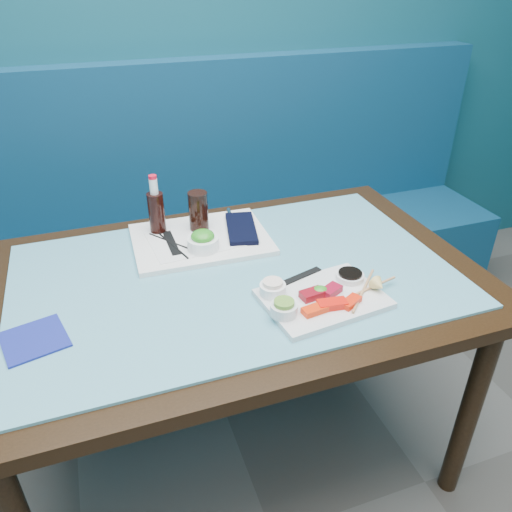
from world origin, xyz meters
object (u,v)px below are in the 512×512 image
object	(u,v)px
seaweed_bowl	(203,243)
cola_bottle_body	(157,215)
booth_bench	(182,250)
sashimi_plate	(323,299)
dining_table	(235,299)
blue_napkin	(34,340)
cola_glass	(198,211)
serving_tray	(201,239)

from	to	relation	value
seaweed_bowl	cola_bottle_body	size ratio (longest dim) A/B	0.65
booth_bench	sashimi_plate	bearing A→B (deg)	-80.33
dining_table	cola_bottle_body	xyz separation A→B (m)	(-0.16, 0.30, 0.16)
dining_table	blue_napkin	bearing A→B (deg)	-167.05
cola_glass	blue_napkin	distance (m)	0.63
seaweed_bowl	cola_bottle_body	distance (m)	0.20
dining_table	cola_glass	xyz separation A→B (m)	(-0.03, 0.27, 0.17)
dining_table	booth_bench	bearing A→B (deg)	90.00
dining_table	blue_napkin	xyz separation A→B (m)	(-0.53, -0.12, 0.09)
booth_bench	cola_bottle_body	distance (m)	0.73
cola_bottle_body	sashimi_plate	bearing A→B (deg)	-55.85
cola_glass	cola_bottle_body	distance (m)	0.13
serving_tray	cola_glass	size ratio (longest dim) A/B	3.28
sashimi_plate	seaweed_bowl	bearing A→B (deg)	117.56
seaweed_bowl	dining_table	bearing A→B (deg)	-68.31
dining_table	seaweed_bowl	size ratio (longest dim) A/B	14.63
cola_glass	blue_napkin	size ratio (longest dim) A/B	0.91
blue_napkin	serving_tray	bearing A→B (deg)	34.61
cola_bottle_body	blue_napkin	distance (m)	0.56
serving_tray	cola_bottle_body	world-z (taller)	cola_bottle_body
cola_glass	cola_bottle_body	bearing A→B (deg)	167.33
booth_bench	cola_bottle_body	world-z (taller)	booth_bench
sashimi_plate	blue_napkin	xyz separation A→B (m)	(-0.71, 0.08, -0.01)
dining_table	serving_tray	distance (m)	0.24
cola_glass	blue_napkin	bearing A→B (deg)	-141.79
dining_table	cola_glass	size ratio (longest dim) A/B	10.97
cola_glass	serving_tray	bearing A→B (deg)	-100.30
sashimi_plate	serving_tray	size ratio (longest dim) A/B	0.74
sashimi_plate	cola_bottle_body	bearing A→B (deg)	117.59
cola_glass	blue_napkin	world-z (taller)	cola_glass
booth_bench	cola_bottle_body	size ratio (longest dim) A/B	20.44
serving_tray	cola_bottle_body	distance (m)	0.16
cola_bottle_body	booth_bench	bearing A→B (deg)	73.30
serving_tray	cola_glass	distance (m)	0.09
cola_bottle_body	dining_table	bearing A→B (deg)	-61.23
seaweed_bowl	cola_glass	world-z (taller)	cola_glass
booth_bench	sashimi_plate	world-z (taller)	booth_bench
booth_bench	serving_tray	xyz separation A→B (m)	(-0.04, -0.63, 0.39)
serving_tray	booth_bench	bearing A→B (deg)	87.65
seaweed_bowl	blue_napkin	xyz separation A→B (m)	(-0.48, -0.26, -0.03)
sashimi_plate	seaweed_bowl	size ratio (longest dim) A/B	3.22
booth_bench	sashimi_plate	xyz separation A→B (m)	(0.18, -1.05, 0.39)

